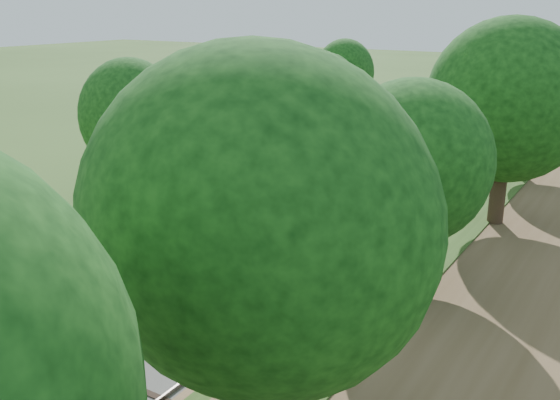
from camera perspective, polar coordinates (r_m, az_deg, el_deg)
The scene contains 11 objects.
trackbed at distance 73.09m, azimuth 20.93°, elevation 6.58°, with size 9.50×170.00×0.28m.
platform at distance 36.10m, azimuth -5.67°, elevation -2.44°, with size 6.40×68.00×0.38m, color #9E9780.
yellow_stripe at distance 34.46m, azimuth -1.91°, elevation -3.01°, with size 0.55×68.00×0.01m, color gold.
station_building at distance 51.12m, azimuth -4.04°, elevation 8.03°, with size 8.60×6.60×8.00m.
signal_gantry at distance 67.47m, azimuth 20.87°, elevation 9.87°, with size 8.40×0.38×6.20m.
trees_behind_platform at distance 42.11m, azimuth -8.43°, elevation 6.46°, with size 7.82×53.32×7.21m.
train at distance 94.02m, azimuth 22.64°, elevation 9.97°, with size 3.09×145.03×4.55m.
lamppost_mid at distance 25.84m, azimuth -22.47°, elevation -7.40°, with size 0.39×0.39×3.97m.
lamppost_far at distance 28.22m, azimuth -14.23°, elevation -3.97°, with size 0.44×0.44×4.47m.
signal_platform at distance 25.02m, azimuth -19.39°, elevation -4.01°, with size 0.32×0.25×5.40m.
signal_farside at distance 36.29m, azimuth 15.86°, elevation 2.79°, with size 0.32×0.25×5.78m.
Camera 1 is at (15.78, -10.71, 12.43)m, focal length 40.00 mm.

